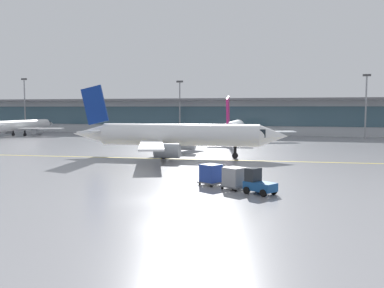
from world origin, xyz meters
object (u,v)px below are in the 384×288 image
cargo_dolly_lead (234,178)px  gate_airplane_1 (234,128)px  taxiing_regional_jet (177,136)px  baggage_tug (258,183)px  apron_light_mast_1 (180,105)px  cargo_dolly_trailing (211,174)px  apron_light_mast_2 (366,104)px  apron_light_mast_0 (25,103)px  gate_airplane_0 (22,125)px

cargo_dolly_lead → gate_airplane_1: bearing=131.1°
taxiing_regional_jet → cargo_dolly_lead: taxiing_regional_jet is taller
taxiing_regional_jet → baggage_tug: 27.90m
gate_airplane_1 → taxiing_regional_jet: taxiing_regional_jet is taller
baggage_tug → apron_light_mast_1: apron_light_mast_1 is taller
gate_airplane_1 → cargo_dolly_trailing: size_ratio=10.76×
cargo_dolly_trailing → apron_light_mast_2: size_ratio=0.18×
gate_airplane_1 → apron_light_mast_0: apron_light_mast_0 is taller
gate_airplane_1 → apron_light_mast_1: (-17.87, 18.32, 5.03)m
taxiing_regional_jet → baggage_tug: taxiing_regional_jet is taller
baggage_tug → cargo_dolly_lead: baggage_tug is taller
cargo_dolly_trailing → baggage_tug: bearing=-0.0°
apron_light_mast_0 → apron_light_mast_2: size_ratio=1.06×
apron_light_mast_2 → cargo_dolly_trailing: bearing=-106.5°
cargo_dolly_trailing → cargo_dolly_lead: bearing=-0.0°
cargo_dolly_trailing → apron_light_mast_0: 102.01m
apron_light_mast_1 → cargo_dolly_lead: bearing=-69.4°
taxiing_regional_jet → cargo_dolly_lead: size_ratio=12.08×
taxiing_regional_jet → apron_light_mast_2: (30.30, 48.12, 4.95)m
gate_airplane_1 → gate_airplane_0: bearing=82.8°
cargo_dolly_lead → cargo_dolly_trailing: 2.83m
cargo_dolly_lead → apron_light_mast_1: 79.40m
baggage_tug → apron_light_mast_2: apron_light_mast_2 is taller
gate_airplane_1 → apron_light_mast_2: (28.00, 14.77, 5.29)m
cargo_dolly_lead → apron_light_mast_0: apron_light_mast_0 is taller
cargo_dolly_lead → apron_light_mast_0: bearing=166.7°
cargo_dolly_lead → apron_light_mast_0: (-74.89, 72.86, 7.48)m
apron_light_mast_0 → apron_light_mast_1: (47.01, 1.17, -0.70)m
cargo_dolly_lead → cargo_dolly_trailing: (-2.43, 1.46, 0.00)m
baggage_tug → apron_light_mast_1: (-30.12, 75.38, 6.94)m
baggage_tug → gate_airplane_1: bearing=133.1°
gate_airplane_1 → apron_light_mast_1: bearing=40.2°
cargo_dolly_trailing → apron_light_mast_2: (20.42, 69.03, 7.04)m
taxiing_regional_jet → baggage_tug: (14.55, -23.70, -2.25)m
baggage_tug → cargo_dolly_lead: bearing=180.0°
baggage_tug → apron_light_mast_0: (-77.13, 74.20, 7.65)m
baggage_tug → gate_airplane_0: bearing=169.4°
apron_light_mast_0 → apron_light_mast_1: size_ratio=1.10×
baggage_tug → apron_light_mast_2: size_ratio=0.20×
apron_light_mast_0 → apron_light_mast_2: (92.88, -2.38, -0.44)m
gate_airplane_0 → cargo_dolly_trailing: 85.27m
baggage_tug → apron_light_mast_1: bearing=142.7°
gate_airplane_1 → taxiing_regional_jet: bearing=172.0°
gate_airplane_1 → taxiing_regional_jet: (-2.30, -33.35, 0.34)m
gate_airplane_0 → apron_light_mast_1: 40.95m
gate_airplane_1 → apron_light_mast_0: size_ratio=1.80×
gate_airplane_0 → gate_airplane_1: gate_airplane_1 is taller
gate_airplane_0 → apron_light_mast_0: size_ratio=1.68×
apron_light_mast_0 → apron_light_mast_2: apron_light_mast_0 is taller
gate_airplane_0 → apron_light_mast_2: 84.50m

